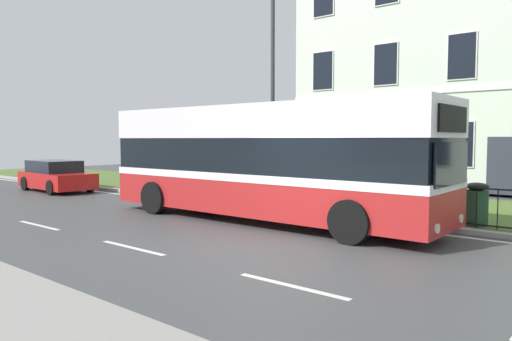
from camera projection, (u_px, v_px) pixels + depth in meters
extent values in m
cube|color=#414444|center=(263.00, 248.00, 9.92)|extent=(60.00, 56.00, 0.06)
cube|color=silver|center=(349.00, 223.00, 12.73)|extent=(54.00, 0.14, 0.01)
cube|color=silver|center=(39.00, 225.00, 12.35)|extent=(2.00, 0.12, 0.01)
cube|color=silver|center=(133.00, 248.00, 9.80)|extent=(2.00, 0.12, 0.01)
cube|color=silver|center=(292.00, 286.00, 7.26)|extent=(2.00, 0.12, 0.01)
cube|color=#9E9E99|center=(357.00, 218.00, 13.09)|extent=(57.00, 0.24, 0.12)
cube|color=#4D682D|center=(404.00, 206.00, 15.57)|extent=(57.00, 6.21, 0.12)
cube|color=white|center=(505.00, 86.00, 17.88)|extent=(19.11, 0.06, 0.20)
cube|color=#2D333D|center=(502.00, 166.00, 18.07)|extent=(1.10, 0.06, 2.20)
cube|color=white|center=(322.00, 143.00, 23.08)|extent=(1.14, 0.04, 1.86)
cube|color=black|center=(322.00, 143.00, 23.06)|extent=(1.04, 0.03, 1.76)
cube|color=white|center=(384.00, 144.00, 21.05)|extent=(1.14, 0.04, 1.86)
cube|color=black|center=(384.00, 144.00, 21.04)|extent=(1.04, 0.03, 1.76)
cube|color=white|center=(459.00, 144.00, 19.03)|extent=(1.14, 0.04, 1.86)
cube|color=black|center=(459.00, 144.00, 19.01)|extent=(1.04, 0.03, 1.76)
cube|color=white|center=(323.00, 71.00, 22.85)|extent=(1.14, 0.04, 1.86)
cube|color=black|center=(323.00, 71.00, 22.83)|extent=(1.04, 0.03, 1.76)
cube|color=white|center=(386.00, 64.00, 20.82)|extent=(1.14, 0.04, 1.86)
cube|color=black|center=(385.00, 64.00, 20.81)|extent=(1.04, 0.03, 1.76)
cube|color=white|center=(462.00, 56.00, 18.80)|extent=(1.14, 0.04, 1.86)
cube|color=black|center=(462.00, 56.00, 18.79)|extent=(1.04, 0.03, 1.76)
cube|color=black|center=(428.00, 185.00, 12.07)|extent=(14.31, 0.04, 0.04)
cube|color=black|center=(428.00, 219.00, 12.12)|extent=(14.31, 0.04, 0.04)
cylinder|color=black|center=(223.00, 186.00, 16.65)|extent=(0.02, 0.02, 0.95)
cylinder|color=black|center=(233.00, 187.00, 16.35)|extent=(0.02, 0.02, 0.95)
cylinder|color=black|center=(243.00, 188.00, 16.06)|extent=(0.02, 0.02, 0.95)
cylinder|color=black|center=(254.00, 189.00, 15.77)|extent=(0.02, 0.02, 0.95)
cylinder|color=black|center=(264.00, 190.00, 15.47)|extent=(0.02, 0.02, 0.95)
cylinder|color=black|center=(276.00, 191.00, 15.18)|extent=(0.02, 0.02, 0.95)
cylinder|color=black|center=(288.00, 192.00, 14.88)|extent=(0.02, 0.02, 0.95)
cylinder|color=black|center=(300.00, 193.00, 14.59)|extent=(0.02, 0.02, 0.95)
cylinder|color=black|center=(313.00, 194.00, 14.30)|extent=(0.02, 0.02, 0.95)
cylinder|color=black|center=(326.00, 195.00, 14.00)|extent=(0.02, 0.02, 0.95)
cylinder|color=black|center=(340.00, 196.00, 13.71)|extent=(0.02, 0.02, 0.95)
cylinder|color=black|center=(354.00, 197.00, 13.42)|extent=(0.02, 0.02, 0.95)
cylinder|color=black|center=(369.00, 199.00, 13.12)|extent=(0.02, 0.02, 0.95)
cylinder|color=black|center=(385.00, 200.00, 12.83)|extent=(0.02, 0.02, 0.95)
cylinder|color=black|center=(402.00, 201.00, 12.54)|extent=(0.02, 0.02, 0.95)
cylinder|color=black|center=(419.00, 203.00, 12.24)|extent=(0.02, 0.02, 0.95)
cylinder|color=black|center=(437.00, 205.00, 11.95)|extent=(0.02, 0.02, 0.95)
cylinder|color=black|center=(456.00, 206.00, 11.66)|extent=(0.02, 0.02, 0.95)
cylinder|color=black|center=(476.00, 208.00, 11.36)|extent=(0.02, 0.02, 0.95)
cylinder|color=black|center=(498.00, 210.00, 11.07)|extent=(0.02, 0.02, 0.95)
cube|color=#AF2121|center=(263.00, 192.00, 13.07)|extent=(9.91, 2.39, 1.03)
cube|color=white|center=(264.00, 175.00, 13.04)|extent=(9.93, 2.41, 0.20)
cube|color=black|center=(264.00, 156.00, 13.01)|extent=(9.83, 2.35, 0.97)
cube|color=silver|center=(264.00, 122.00, 12.94)|extent=(9.91, 2.39, 0.86)
cube|color=black|center=(452.00, 164.00, 9.85)|extent=(0.06, 2.00, 0.89)
cube|color=black|center=(453.00, 119.00, 9.79)|extent=(0.06, 1.72, 0.55)
cylinder|color=silver|center=(461.00, 219.00, 10.52)|extent=(0.04, 0.20, 0.20)
cylinder|color=silver|center=(437.00, 229.00, 9.35)|extent=(0.04, 0.20, 0.20)
cylinder|color=black|center=(394.00, 209.00, 11.89)|extent=(0.96, 0.30, 0.96)
cylinder|color=black|center=(350.00, 222.00, 10.14)|extent=(0.96, 0.30, 0.96)
cylinder|color=black|center=(209.00, 191.00, 16.05)|extent=(0.96, 0.30, 0.96)
cylinder|color=black|center=(155.00, 198.00, 14.29)|extent=(0.96, 0.30, 0.96)
cube|color=red|center=(57.00, 180.00, 20.45)|extent=(4.15, 1.99, 0.65)
cube|color=black|center=(54.00, 166.00, 20.58)|extent=(2.52, 1.68, 0.50)
cylinder|color=black|center=(90.00, 185.00, 20.17)|extent=(0.61, 0.22, 0.60)
cylinder|color=black|center=(51.00, 188.00, 18.97)|extent=(0.61, 0.22, 0.60)
cylinder|color=black|center=(62.00, 181.00, 21.94)|extent=(0.61, 0.22, 0.60)
cylinder|color=black|center=(25.00, 184.00, 20.75)|extent=(0.61, 0.22, 0.60)
cylinder|color=#333338|center=(273.00, 93.00, 16.07)|extent=(0.14, 0.14, 7.31)
cylinder|color=#23472D|center=(477.00, 208.00, 11.68)|extent=(0.53, 0.53, 0.87)
ellipsoid|color=black|center=(477.00, 186.00, 11.64)|extent=(0.54, 0.54, 0.18)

